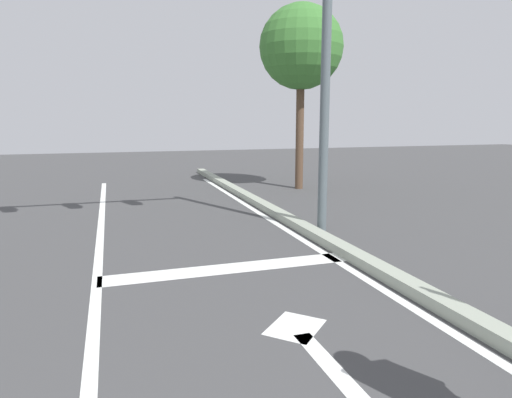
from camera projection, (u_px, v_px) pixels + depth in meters
The scene contains 7 objects.
lane_line_center at pixel (94, 315), 4.51m from camera, with size 0.12×20.00×0.01m, color white.
lane_line_curbside at pixel (369, 281), 5.47m from camera, with size 0.12×20.00×0.01m, color white.
stop_bar at pixel (229, 268), 5.93m from camera, with size 3.30×0.40×0.01m, color white.
lane_arrow_stem at pixel (338, 375), 3.46m from camera, with size 0.16×1.40×0.01m, color white.
lane_arrow_head at pixel (295, 327), 4.25m from camera, with size 0.56×0.44×0.01m, color white.
curb_strip at pixel (387, 274), 5.53m from camera, with size 0.24×24.00×0.14m, color #98A08F.
roadside_tree at pixel (301, 48), 12.18m from camera, with size 2.27×2.27×5.02m.
Camera 1 is at (-0.24, 1.46, 1.93)m, focal length 31.59 mm.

